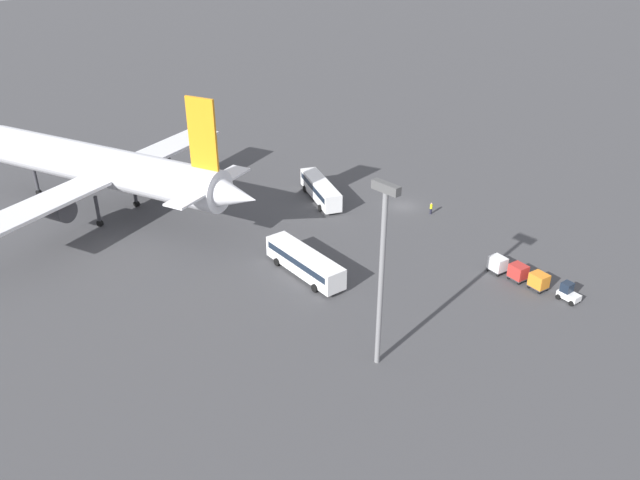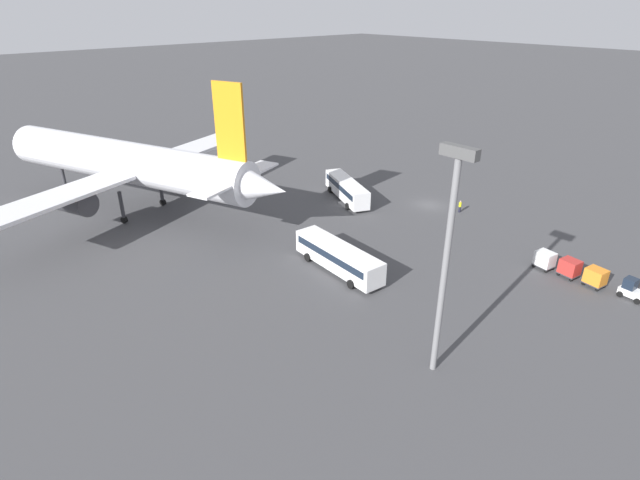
# 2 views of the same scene
# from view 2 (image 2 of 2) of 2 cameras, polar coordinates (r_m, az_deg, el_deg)

# --- Properties ---
(ground_plane) EXTENTS (600.00, 600.00, 0.00)m
(ground_plane) POSITION_cam_2_polar(r_m,az_deg,el_deg) (75.94, 12.40, 3.91)
(ground_plane) COLOR #424244
(airplane) EXTENTS (49.44, 42.43, 19.23)m
(airplane) POSITION_cam_2_polar(r_m,az_deg,el_deg) (74.20, -21.02, 8.21)
(airplane) COLOR silver
(airplane) RESTS_ON ground
(shuttle_bus_near) EXTENTS (12.11, 7.16, 3.04)m
(shuttle_bus_near) POSITION_cam_2_polar(r_m,az_deg,el_deg) (75.78, 3.07, 5.93)
(shuttle_bus_near) COLOR white
(shuttle_bus_near) RESTS_ON ground
(shuttle_bus_far) EXTENTS (12.57, 3.85, 3.03)m
(shuttle_bus_far) POSITION_cam_2_polar(r_m,az_deg,el_deg) (55.44, 2.11, -1.82)
(shuttle_bus_far) COLOR white
(shuttle_bus_far) RESTS_ON ground
(baggage_tug) EXTENTS (2.52, 1.85, 2.10)m
(baggage_tug) POSITION_cam_2_polar(r_m,az_deg,el_deg) (59.93, 32.06, -4.82)
(baggage_tug) COLOR white
(baggage_tug) RESTS_ON ground
(worker_person) EXTENTS (0.38, 0.38, 1.74)m
(worker_person) POSITION_cam_2_polar(r_m,az_deg,el_deg) (74.10, 15.70, 3.71)
(worker_person) COLOR #1E1E2D
(worker_person) RESTS_ON ground
(cargo_cart_orange) EXTENTS (2.24, 1.98, 2.06)m
(cargo_cart_orange) POSITION_cam_2_polar(r_m,az_deg,el_deg) (60.12, 28.97, -3.68)
(cargo_cart_orange) COLOR #38383D
(cargo_cart_orange) RESTS_ON ground
(cargo_cart_red) EXTENTS (2.24, 1.98, 2.06)m
(cargo_cart_red) POSITION_cam_2_polar(r_m,az_deg,el_deg) (60.85, 26.65, -2.80)
(cargo_cart_red) COLOR #38383D
(cargo_cart_red) RESTS_ON ground
(cargo_cart_white) EXTENTS (2.24, 1.98, 2.06)m
(cargo_cart_white) POSITION_cam_2_polar(r_m,az_deg,el_deg) (61.51, 24.31, -2.01)
(cargo_cart_white) COLOR #38383D
(cargo_cart_white) RESTS_ON ground
(light_pole) EXTENTS (2.80, 0.70, 18.72)m
(light_pole) POSITION_cam_2_polar(r_m,az_deg,el_deg) (37.47, 14.42, -0.53)
(light_pole) COLOR slate
(light_pole) RESTS_ON ground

